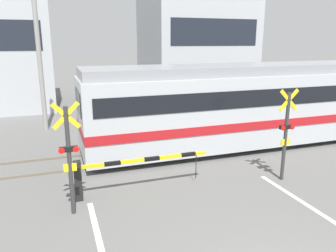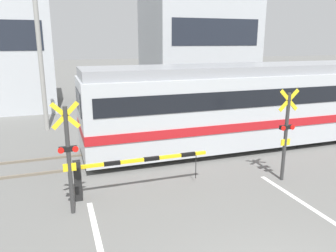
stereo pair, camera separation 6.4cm
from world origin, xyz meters
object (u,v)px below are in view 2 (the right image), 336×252
crossing_barrier_near (114,170)px  crossing_signal_right (286,131)px  crossing_signal_left (69,154)px  commuter_train (266,101)px  pedestrian (151,106)px  crossing_barrier_far (176,117)px

crossing_barrier_near → crossing_signal_right: crossing_signal_right is taller
crossing_signal_left → crossing_signal_right: size_ratio=1.00×
commuter_train → pedestrian: size_ratio=9.46×
crossing_barrier_near → crossing_signal_right: bearing=-7.5°
commuter_train → pedestrian: bearing=126.7°
crossing_signal_left → crossing_signal_right: same height
crossing_barrier_far → crossing_signal_right: (1.21, -6.46, 0.84)m
crossing_barrier_far → crossing_signal_left: bearing=-129.1°
pedestrian → crossing_barrier_far: bearing=-73.4°
crossing_signal_right → pedestrian: crossing_signal_right is taller
crossing_signal_left → crossing_signal_right: (6.45, 0.00, 0.00)m
crossing_barrier_near → crossing_barrier_far: same height
crossing_barrier_far → crossing_signal_left: crossing_signal_left is taller
commuter_train → crossing_barrier_far: bearing=137.5°
crossing_barrier_near → pedestrian: (3.39, 7.94, 0.17)m
commuter_train → crossing_signal_right: 4.11m
crossing_barrier_near → crossing_signal_left: 1.62m
commuter_train → crossing_barrier_far: 4.26m
crossing_signal_right → crossing_signal_left: bearing=180.0°
crossing_signal_left → pedestrian: 9.80m
crossing_barrier_far → pedestrian: pedestrian is taller
crossing_barrier_far → pedestrian: (-0.65, 2.17, 0.17)m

